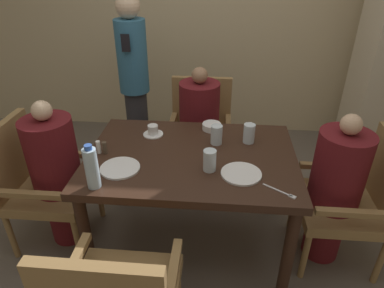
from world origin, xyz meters
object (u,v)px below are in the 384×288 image
(water_bottle, at_px, (92,168))
(glass_tall_mid, at_px, (217,135))
(standing_host, at_px, (134,80))
(bowl_small, at_px, (212,126))
(chair_far_side, at_px, (200,129))
(diner_in_far_chair, at_px, (199,130))
(glass_tall_far, at_px, (249,133))
(diner_in_right_chair, at_px, (334,189))
(chair_left_side, at_px, (38,180))
(teacup_with_saucer, at_px, (153,131))
(glass_tall_near, at_px, (210,160))
(diner_in_left_chair, at_px, (57,174))
(plate_main_right, at_px, (241,174))
(plate_main_left, at_px, (120,168))
(chair_right_side, at_px, (356,197))

(water_bottle, bearing_deg, glass_tall_mid, 39.38)
(standing_host, bearing_deg, glass_tall_mid, -50.73)
(bowl_small, bearing_deg, chair_far_side, 102.51)
(diner_in_far_chair, bearing_deg, glass_tall_far, -55.26)
(diner_in_right_chair, bearing_deg, chair_left_side, -180.00)
(teacup_with_saucer, bearing_deg, glass_tall_near, -44.20)
(glass_tall_near, bearing_deg, water_bottle, -160.76)
(diner_in_left_chair, relative_size, standing_host, 0.69)
(standing_host, bearing_deg, water_bottle, -85.08)
(diner_in_left_chair, bearing_deg, plate_main_right, -8.89)
(diner_in_far_chair, xyz_separation_m, plate_main_right, (0.30, -0.90, 0.20))
(diner_in_left_chair, xyz_separation_m, plate_main_right, (1.20, -0.19, 0.21))
(diner_in_far_chair, xyz_separation_m, plate_main_left, (-0.40, -0.90, 0.20))
(glass_tall_near, height_order, glass_tall_mid, same)
(diner_in_right_chair, bearing_deg, water_bottle, -165.21)
(chair_right_side, distance_m, plate_main_right, 0.81)
(glass_tall_far, bearing_deg, glass_tall_mid, -170.25)
(standing_host, bearing_deg, diner_in_left_chair, -104.97)
(teacup_with_saucer, height_order, bowl_small, teacup_with_saucer)
(chair_right_side, distance_m, teacup_with_saucer, 1.38)
(diner_in_left_chair, bearing_deg, water_bottle, -41.44)
(glass_tall_near, distance_m, glass_tall_mid, 0.31)
(chair_far_side, distance_m, plate_main_right, 1.11)
(glass_tall_mid, bearing_deg, teacup_with_saucer, 169.57)
(chair_right_side, relative_size, glass_tall_mid, 7.08)
(plate_main_left, distance_m, glass_tall_near, 0.52)
(chair_far_side, bearing_deg, teacup_with_saucer, -114.63)
(chair_far_side, xyz_separation_m, glass_tall_near, (0.12, -1.01, 0.33))
(standing_host, bearing_deg, diner_in_far_chair, -31.62)
(diner_in_far_chair, xyz_separation_m, chair_right_side, (1.05, -0.71, -0.07))
(plate_main_right, xyz_separation_m, glass_tall_mid, (-0.15, 0.34, 0.06))
(plate_main_right, distance_m, bowl_small, 0.57)
(diner_in_right_chair, xyz_separation_m, water_bottle, (-1.39, -0.37, 0.32))
(chair_left_side, height_order, plate_main_right, chair_left_side)
(diner_in_right_chair, height_order, teacup_with_saucer, diner_in_right_chair)
(chair_far_side, relative_size, plate_main_right, 3.93)
(glass_tall_far, bearing_deg, water_bottle, -146.59)
(chair_right_side, xyz_separation_m, diner_in_right_chair, (-0.14, 0.00, 0.06))
(diner_in_left_chair, distance_m, water_bottle, 0.64)
(chair_right_side, distance_m, diner_in_right_chair, 0.15)
(diner_in_left_chair, relative_size, water_bottle, 4.21)
(plate_main_left, distance_m, bowl_small, 0.74)
(chair_right_side, bearing_deg, plate_main_left, -172.40)
(plate_main_left, bearing_deg, glass_tall_near, 4.10)
(diner_in_right_chair, bearing_deg, diner_in_far_chair, 141.83)
(diner_in_right_chair, bearing_deg, standing_host, 144.35)
(diner_in_far_chair, bearing_deg, diner_in_left_chair, -141.83)
(plate_main_left, xyz_separation_m, glass_tall_mid, (0.55, 0.35, 0.06))
(chair_right_side, height_order, water_bottle, water_bottle)
(chair_far_side, bearing_deg, glass_tall_near, -83.30)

